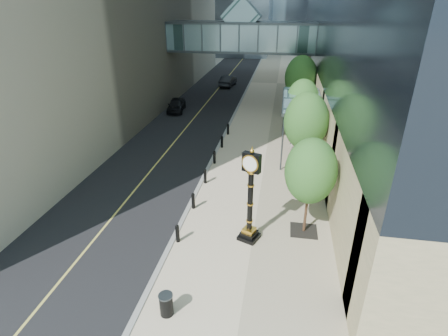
{
  "coord_description": "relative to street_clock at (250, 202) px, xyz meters",
  "views": [
    {
      "loc": [
        2.0,
        -12.73,
        11.02
      ],
      "look_at": [
        -1.12,
        5.57,
        2.15
      ],
      "focal_mm": 28.0,
      "sensor_mm": 36.0,
      "label": 1
    }
  ],
  "objects": [
    {
      "name": "ground",
      "position": [
        -0.8,
        -1.86,
        -2.2
      ],
      "size": [
        320.0,
        320.0,
        0.0
      ],
      "primitive_type": "plane",
      "color": "gray",
      "rests_on": "ground"
    },
    {
      "name": "road",
      "position": [
        -7.8,
        38.14,
        -2.19
      ],
      "size": [
        8.0,
        180.0,
        0.02
      ],
      "primitive_type": "cube",
      "color": "black",
      "rests_on": "ground"
    },
    {
      "name": "sidewalk",
      "position": [
        0.2,
        38.14,
        -2.17
      ],
      "size": [
        8.0,
        180.0,
        0.06
      ],
      "primitive_type": "cube",
      "color": "#C5B597",
      "rests_on": "ground"
    },
    {
      "name": "curb",
      "position": [
        -3.8,
        38.14,
        -2.17
      ],
      "size": [
        0.25,
        180.0,
        0.07
      ],
      "primitive_type": "cube",
      "color": "gray",
      "rests_on": "ground"
    },
    {
      "name": "skywalk",
      "position": [
        -3.8,
        26.14,
        5.51
      ],
      "size": [
        17.0,
        4.2,
        5.8
      ],
      "color": "slate",
      "rests_on": "ground"
    },
    {
      "name": "entrance_canopy",
      "position": [
        2.67,
        12.14,
        1.99
      ],
      "size": [
        3.0,
        8.0,
        4.38
      ],
      "color": "#383F44",
      "rests_on": "ground"
    },
    {
      "name": "bollard_row",
      "position": [
        -3.5,
        7.14,
        -1.69
      ],
      "size": [
        0.2,
        16.2,
        0.9
      ],
      "color": "black",
      "rests_on": "sidewalk"
    },
    {
      "name": "street_trees",
      "position": [
        2.8,
        14.27,
        1.71
      ],
      "size": [
        3.11,
        28.47,
        6.39
      ],
      "color": "black",
      "rests_on": "sidewalk"
    },
    {
      "name": "street_clock",
      "position": [
        0.0,
        0.0,
        0.0
      ],
      "size": [
        1.21,
        1.21,
        4.94
      ],
      "rotation": [
        0.0,
        0.0,
        -0.39
      ],
      "color": "black",
      "rests_on": "sidewalk"
    },
    {
      "name": "trash_bin",
      "position": [
        -2.63,
        -5.3,
        -1.69
      ],
      "size": [
        0.54,
        0.54,
        0.9
      ],
      "primitive_type": "cylinder",
      "rotation": [
        0.0,
        0.0,
        0.05
      ],
      "color": "black",
      "rests_on": "sidewalk"
    },
    {
      "name": "pedestrian",
      "position": [
        2.28,
        11.71,
        -1.24
      ],
      "size": [
        0.78,
        0.66,
        1.81
      ],
      "primitive_type": "imported",
      "rotation": [
        0.0,
        0.0,
        3.54
      ],
      "color": "#ADA99F",
      "rests_on": "sidewalk"
    },
    {
      "name": "car_near",
      "position": [
        -10.32,
        21.69,
        -1.47
      ],
      "size": [
        2.14,
        4.33,
        1.42
      ],
      "primitive_type": "imported",
      "rotation": [
        0.0,
        0.0,
        0.12
      ],
      "color": "black",
      "rests_on": "road"
    },
    {
      "name": "car_far",
      "position": [
        -6.72,
        35.26,
        -1.43
      ],
      "size": [
        2.03,
        4.69,
        1.5
      ],
      "primitive_type": "imported",
      "rotation": [
        0.0,
        0.0,
        3.04
      ],
      "color": "black",
      "rests_on": "road"
    }
  ]
}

